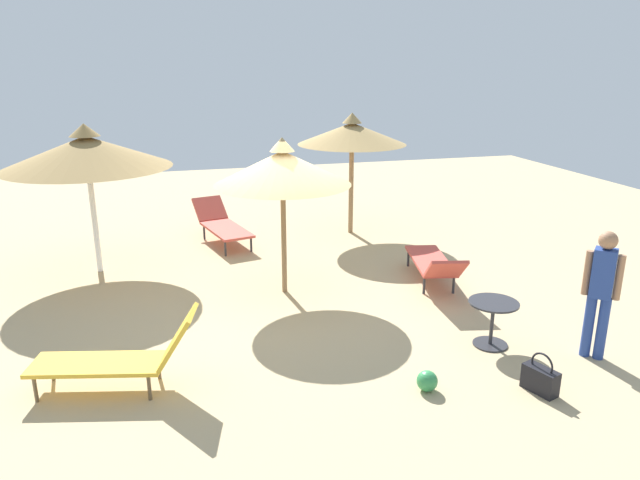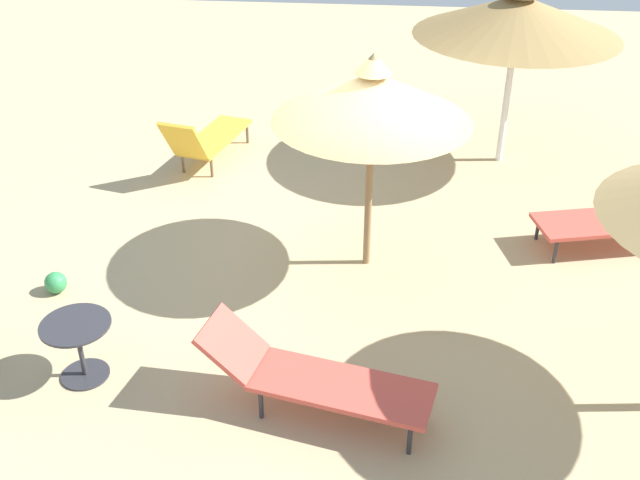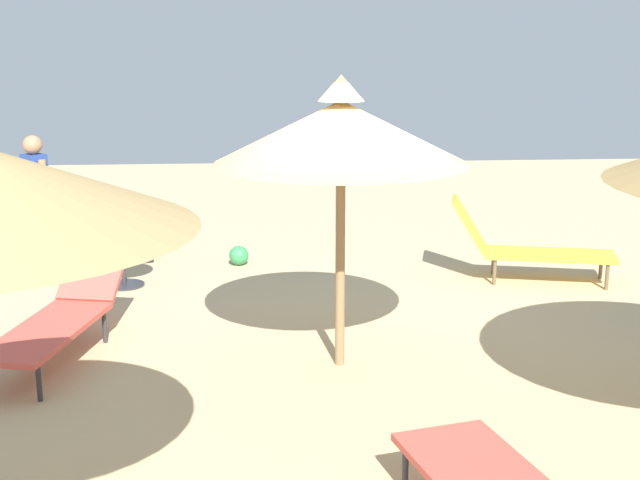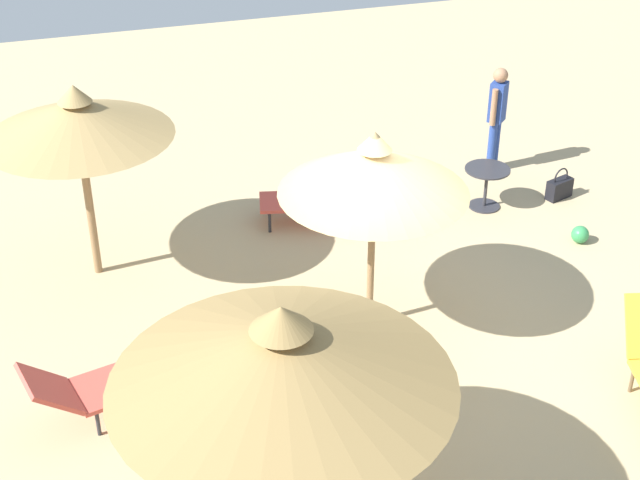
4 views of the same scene
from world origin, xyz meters
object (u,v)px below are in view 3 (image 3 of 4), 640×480
object	(u,v)px
lounge_chair_far_right	(524,246)
handbag	(143,247)
lounge_chair_back	(60,316)
person_standing_center	(36,196)
beach_ball	(239,256)
parasol_umbrella_front	(341,132)
side_table_round	(123,250)

from	to	relation	value
lounge_chair_far_right	handbag	xyz separation A→B (m)	(4.65, -1.33, -0.26)
lounge_chair_back	handbag	size ratio (longest dim) A/B	4.41
lounge_chair_far_right	person_standing_center	xyz separation A→B (m)	(5.82, -0.78, 0.54)
beach_ball	lounge_chair_far_right	bearing A→B (deg)	164.18
parasol_umbrella_front	handbag	bearing A→B (deg)	-59.93
lounge_chair_back	beach_ball	world-z (taller)	lounge_chair_back
handbag	beach_ball	xyz separation A→B (m)	(-1.25, 0.37, -0.04)
parasol_umbrella_front	beach_ball	bearing A→B (deg)	-74.48
lounge_chair_far_right	parasol_umbrella_front	bearing A→B (deg)	45.51
parasol_umbrella_front	side_table_round	xyz separation A→B (m)	(2.29, -2.63, -1.65)
side_table_round	lounge_chair_far_right	bearing A→B (deg)	178.32
lounge_chair_back	person_standing_center	bearing A→B (deg)	-73.46
lounge_chair_far_right	handbag	world-z (taller)	lounge_chair_far_right
side_table_round	beach_ball	distance (m)	1.59
parasol_umbrella_front	handbag	size ratio (longest dim) A/B	5.16
lounge_chair_back	side_table_round	xyz separation A→B (m)	(-0.24, -2.25, 0.04)
handbag	side_table_round	xyz separation A→B (m)	(0.07, 1.20, 0.27)
lounge_chair_far_right	beach_ball	world-z (taller)	lounge_chair_far_right
parasol_umbrella_front	person_standing_center	distance (m)	4.83
beach_ball	lounge_chair_back	bearing A→B (deg)	63.02
lounge_chair_far_right	side_table_round	world-z (taller)	lounge_chair_far_right
lounge_chair_back	person_standing_center	world-z (taller)	person_standing_center
handbag	side_table_round	distance (m)	1.23
beach_ball	parasol_umbrella_front	bearing A→B (deg)	105.52
parasol_umbrella_front	lounge_chair_far_right	world-z (taller)	parasol_umbrella_front
parasol_umbrella_front	side_table_round	size ratio (longest dim) A/B	3.86
parasol_umbrella_front	lounge_chair_back	world-z (taller)	parasol_umbrella_front
parasol_umbrella_front	handbag	xyz separation A→B (m)	(2.21, -3.82, -1.92)
lounge_chair_back	lounge_chair_far_right	world-z (taller)	lounge_chair_far_right
side_table_round	beach_ball	bearing A→B (deg)	-148.14
lounge_chair_back	side_table_round	size ratio (longest dim) A/B	3.30
beach_ball	person_standing_center	bearing A→B (deg)	4.31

